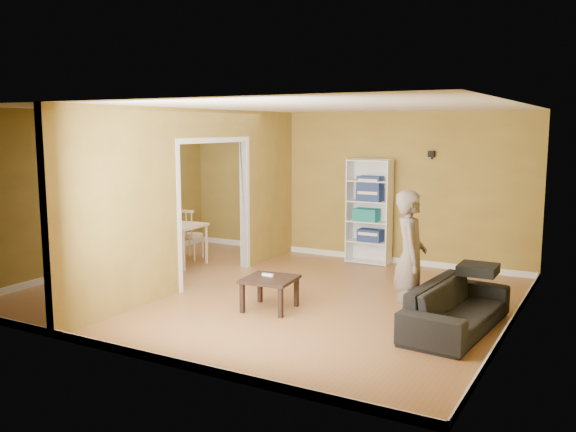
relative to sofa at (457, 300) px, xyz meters
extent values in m
plane|color=#935D44|center=(-2.70, 0.27, -0.36)|extent=(6.50, 6.50, 0.00)
plane|color=white|center=(-2.70, 0.27, 2.24)|extent=(6.50, 6.50, 0.00)
plane|color=olive|center=(-2.70, 3.02, 0.94)|extent=(6.50, 0.00, 6.50)
plane|color=olive|center=(-2.70, -2.48, 0.94)|extent=(6.50, 0.00, 6.50)
plane|color=olive|center=(-5.95, 0.27, 0.94)|extent=(0.00, 5.50, 5.50)
plane|color=olive|center=(0.55, 0.27, 0.94)|extent=(0.00, 5.50, 5.50)
cube|color=black|center=(-1.20, 2.96, 1.54)|extent=(0.10, 0.10, 0.10)
imported|color=black|center=(0.00, 0.00, 0.00)|extent=(1.95, 0.97, 0.72)
imported|color=slate|center=(-0.55, -0.06, 0.58)|extent=(0.83, 0.74, 1.89)
cube|color=white|center=(-2.58, 2.83, 0.54)|extent=(0.02, 0.33, 1.79)
cube|color=white|center=(-1.84, 2.83, 0.54)|extent=(0.02, 0.33, 1.79)
cube|color=white|center=(-2.21, 2.98, 0.54)|extent=(0.76, 0.02, 1.79)
cube|color=white|center=(-2.21, 2.83, -0.34)|extent=(0.72, 0.33, 0.02)
cube|color=white|center=(-2.21, 2.83, 0.01)|extent=(0.72, 0.33, 0.02)
cube|color=white|center=(-2.21, 2.83, 0.36)|extent=(0.72, 0.33, 0.02)
cube|color=white|center=(-2.21, 2.83, 0.71)|extent=(0.72, 0.33, 0.02)
cube|color=white|center=(-2.21, 2.83, 1.06)|extent=(0.72, 0.33, 0.02)
cube|color=white|center=(-2.21, 2.83, 1.41)|extent=(0.72, 0.33, 0.02)
cube|color=navy|center=(-2.18, 2.83, 0.13)|extent=(0.41, 0.27, 0.21)
cube|color=#158A6F|center=(-2.26, 2.83, 0.48)|extent=(0.41, 0.27, 0.21)
cube|color=navy|center=(-2.20, 2.83, 0.83)|extent=(0.42, 0.27, 0.21)
cube|color=navy|center=(-2.20, 2.83, 1.04)|extent=(0.41, 0.27, 0.21)
cube|color=black|center=(-2.30, -0.37, 0.04)|extent=(0.63, 0.63, 0.04)
cube|color=black|center=(-2.56, -0.63, -0.17)|extent=(0.05, 0.05, 0.38)
cube|color=black|center=(-2.03, -0.63, -0.17)|extent=(0.05, 0.05, 0.38)
cube|color=black|center=(-2.56, -0.11, -0.17)|extent=(0.05, 0.05, 0.38)
cube|color=black|center=(-2.03, -0.11, -0.17)|extent=(0.05, 0.05, 0.38)
cube|color=white|center=(-2.37, -0.31, 0.08)|extent=(0.16, 0.04, 0.03)
cube|color=beige|center=(-5.15, 1.08, 0.32)|extent=(1.13, 0.75, 0.04)
cylinder|color=beige|center=(-5.67, 0.76, -0.03)|extent=(0.05, 0.05, 0.66)
cylinder|color=beige|center=(-4.63, 0.76, -0.03)|extent=(0.05, 0.05, 0.66)
cylinder|color=beige|center=(-5.67, 1.41, -0.03)|extent=(0.05, 0.05, 0.66)
cylinder|color=beige|center=(-4.63, 1.41, -0.03)|extent=(0.05, 0.05, 0.66)
camera|label=1|loc=(1.60, -6.91, 1.97)|focal=38.00mm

